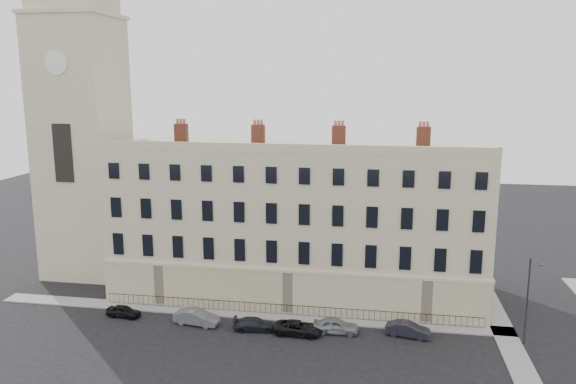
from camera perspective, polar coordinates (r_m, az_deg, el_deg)
name	(u,v)px	position (r m, az deg, el deg)	size (l,w,h in m)	color
ground	(348,347)	(47.47, 6.15, -15.42)	(160.00, 160.00, 0.00)	black
terrace	(298,220)	(56.68, 1.02, -2.82)	(36.22, 12.22, 17.00)	beige
church_tower	(80,105)	(65.00, -20.33, 8.25)	(8.00, 8.13, 44.00)	beige
pavement_terrace	(244,314)	(53.33, -4.54, -12.22)	(48.00, 2.00, 0.12)	gray
pavement_east_return	(497,317)	(55.74, 20.45, -11.86)	(2.00, 24.00, 0.12)	gray
railings	(287,310)	(52.73, -0.13, -11.88)	(35.00, 0.04, 0.96)	black
car_a	(124,311)	(54.60, -16.36, -11.54)	(1.27, 3.16, 1.08)	black
car_b	(197,317)	(51.57, -9.25, -12.44)	(1.42, 4.07, 1.34)	slate
car_c	(255,324)	(49.98, -3.37, -13.26)	(1.53, 3.77, 1.09)	black
car_d	(298,328)	(49.14, 1.06, -13.64)	(1.91, 4.15, 1.15)	black
car_e	(336,326)	(49.52, 4.88, -13.37)	(1.57, 3.89, 1.33)	gray
car_f	(408,329)	(49.82, 12.08, -13.49)	(1.30, 3.73, 1.23)	#1F202A
streetlamp	(528,297)	(50.00, 23.22, -9.81)	(0.73, 1.50, 7.34)	#2E2D32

